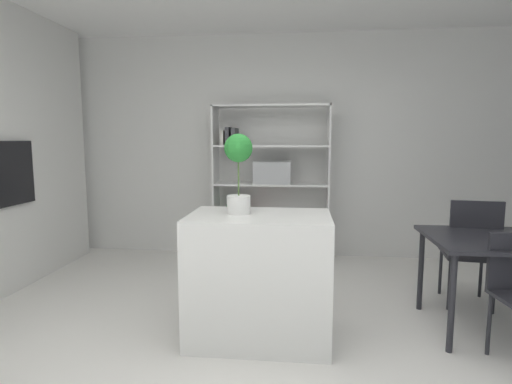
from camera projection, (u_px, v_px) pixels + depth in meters
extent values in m
plane|color=silver|center=(274.00, 368.00, 2.66)|extent=(8.98, 8.98, 0.00)
cube|color=silver|center=(289.00, 147.00, 5.17)|extent=(6.53, 0.06, 2.75)
cube|color=black|center=(11.00, 173.00, 3.86)|extent=(0.04, 0.59, 0.61)
cylinder|color=#B7BABC|center=(5.00, 146.00, 3.83)|extent=(0.02, 0.47, 0.02)
cube|color=silver|center=(259.00, 277.00, 3.02)|extent=(1.02, 0.66, 0.93)
cylinder|color=white|center=(239.00, 205.00, 3.00)|extent=(0.17, 0.17, 0.13)
cylinder|color=#476633|center=(239.00, 177.00, 2.97)|extent=(0.01, 0.01, 0.27)
sphere|color=#278331|center=(238.00, 148.00, 2.95)|extent=(0.21, 0.21, 0.21)
cube|color=white|center=(216.00, 183.00, 5.02)|extent=(0.02, 0.37, 1.87)
cube|color=white|center=(328.00, 185.00, 4.88)|extent=(0.02, 0.37, 1.87)
cube|color=white|center=(271.00, 106.00, 4.83)|extent=(1.38, 0.37, 0.02)
cube|color=white|center=(271.00, 258.00, 5.07)|extent=(1.38, 0.37, 0.02)
cube|color=white|center=(271.00, 221.00, 5.01)|extent=(1.33, 0.37, 0.02)
cube|color=white|center=(271.00, 184.00, 4.95)|extent=(1.33, 0.37, 0.02)
cube|color=white|center=(271.00, 146.00, 4.89)|extent=(1.33, 0.37, 0.02)
cube|color=#38383D|center=(226.00, 249.00, 5.11)|extent=(0.05, 0.31, 0.17)
cube|color=#2D6BAD|center=(232.00, 250.00, 5.11)|extent=(0.05, 0.31, 0.17)
cube|color=#38383D|center=(237.00, 246.00, 5.09)|extent=(0.05, 0.31, 0.26)
cube|color=#338E4C|center=(231.00, 211.00, 5.05)|extent=(0.06, 0.31, 0.21)
cube|color=#2D6BAD|center=(236.00, 212.00, 5.04)|extent=(0.05, 0.31, 0.20)
cube|color=gold|center=(241.00, 212.00, 5.03)|extent=(0.03, 0.31, 0.20)
cube|color=red|center=(246.00, 210.00, 5.02)|extent=(0.05, 0.31, 0.24)
cube|color=silver|center=(224.00, 138.00, 4.94)|extent=(0.03, 0.31, 0.17)
cube|color=#38383D|center=(229.00, 136.00, 4.93)|extent=(0.05, 0.31, 0.21)
cube|color=#38383D|center=(235.00, 137.00, 4.93)|extent=(0.05, 0.31, 0.20)
cube|color=#B7BABC|center=(273.00, 172.00, 4.93)|extent=(0.44, 0.32, 0.26)
cube|color=#232328|center=(499.00, 240.00, 3.09)|extent=(1.01, 0.86, 0.03)
cylinder|color=#232328|center=(452.00, 303.00, 2.82)|extent=(0.04, 0.04, 0.70)
cylinder|color=#232328|center=(421.00, 270.00, 3.54)|extent=(0.04, 0.04, 0.70)
cylinder|color=#232328|center=(489.00, 324.00, 2.80)|extent=(0.03, 0.03, 0.44)
cube|color=#232328|center=(467.00, 254.00, 3.66)|extent=(0.46, 0.49, 0.03)
cube|color=#232328|center=(476.00, 230.00, 3.43)|extent=(0.41, 0.08, 0.49)
cylinder|color=#232328|center=(481.00, 274.00, 3.83)|extent=(0.03, 0.03, 0.44)
cylinder|color=#232328|center=(440.00, 271.00, 3.92)|extent=(0.03, 0.03, 0.44)
cylinder|color=#232328|center=(494.00, 288.00, 3.46)|extent=(0.03, 0.03, 0.44)
cylinder|color=#232328|center=(449.00, 285.00, 3.54)|extent=(0.03, 0.03, 0.44)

